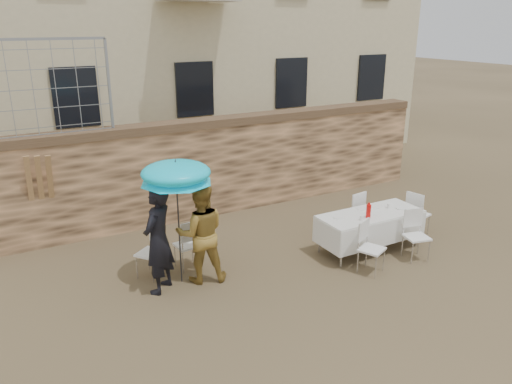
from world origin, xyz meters
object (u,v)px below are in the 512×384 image
table_chair_front_right (417,236)px  man_suit (158,240)px  woman_dress (201,233)px  table_chair_side (418,213)px  couple_chair_left (150,252)px  table_chair_back (352,212)px  umbrella (176,177)px  soda_bottle (368,211)px  banquet_table (371,215)px  couple_chair_right (187,243)px  table_chair_front_left (372,248)px

table_chair_front_right → man_suit: bearing=178.0°
woman_dress → table_chair_side: size_ratio=1.84×
couple_chair_left → table_chair_back: 4.33m
woman_dress → table_chair_side: 4.80m
couple_chair_left → table_chair_side: bearing=133.5°
umbrella → soda_bottle: size_ratio=7.83×
couple_chair_left → table_chair_back: same height
banquet_table → couple_chair_left: bearing=166.3°
woman_dress → couple_chair_right: 0.68m
man_suit → soda_bottle: (3.92, -0.61, -0.02)m
woman_dress → table_chair_side: bearing=-168.0°
table_chair_front_right → table_chair_back: (-0.30, 1.55, 0.00)m
man_suit → table_chair_front_left: 3.75m
table_chair_front_right → table_chair_side: (0.90, 0.85, 0.00)m
table_chair_front_right → table_chair_back: 1.58m
man_suit → banquet_table: bearing=130.1°
man_suit → woman_dress: size_ratio=1.05×
man_suit → soda_bottle: size_ratio=7.15×
banquet_table → man_suit: bearing=173.7°
umbrella → soda_bottle: bearing=-11.4°
table_chair_back → soda_bottle: bearing=59.0°
umbrella → table_chair_front_right: (4.22, -1.31, -1.44)m
couple_chair_right → banquet_table: couple_chair_right is taller
banquet_table → table_chair_side: table_chair_side is taller
soda_bottle → umbrella: bearing=168.6°
couple_chair_left → man_suit: bearing=52.8°
couple_chair_right → table_chair_back: (3.62, -0.21, 0.00)m
soda_bottle → table_chair_back: bearing=67.2°
man_suit → woman_dress: bearing=136.4°
banquet_table → table_chair_back: table_chair_back is taller
man_suit → umbrella: bearing=150.4°
couple_chair_right → table_chair_side: size_ratio=1.00×
woman_dress → table_chair_side: woman_dress is taller
couple_chair_left → banquet_table: (4.12, -1.01, 0.25)m
banquet_table → table_chair_back: size_ratio=2.19×
table_chair_back → woman_dress: bearing=-2.7°
umbrella → table_chair_front_right: umbrella is taller
woman_dress → couple_chair_right: (-0.05, 0.55, -0.40)m
banquet_table → table_chair_front_left: (-0.60, -0.75, -0.25)m
soda_bottle → table_chair_front_right: soda_bottle is taller
man_suit → couple_chair_right: 1.00m
couple_chair_right → table_chair_side: (4.82, -0.91, 0.00)m
umbrella → soda_bottle: umbrella is taller
man_suit → banquet_table: (4.12, -0.46, -0.20)m
man_suit → banquet_table: man_suit is taller
table_chair_front_left → soda_bottle: bearing=31.4°
table_chair_back → table_chair_side: size_ratio=1.00×
banquet_table → umbrella: bearing=171.5°
table_chair_back → table_chair_side: same height
couple_chair_left → couple_chair_right: 0.70m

